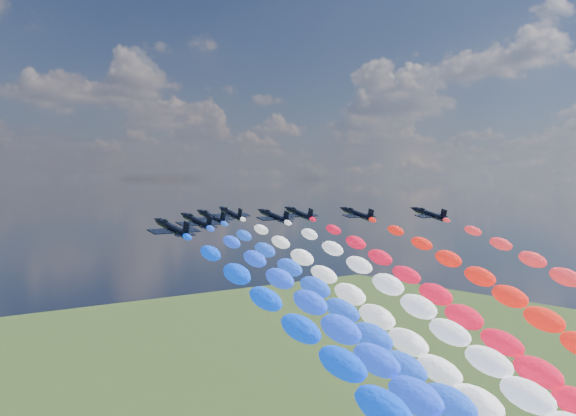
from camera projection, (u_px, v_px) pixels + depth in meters
jet_0 at (172, 228)px, 109.70m from camera, size 9.42×12.43×5.10m
jet_1 at (197, 221)px, 127.84m from camera, size 9.31×12.35×5.10m
trail_1 at (396, 403)px, 88.44m from camera, size 5.96×98.64×46.67m
jet_2 at (212, 217)px, 141.64m from camera, size 9.15×12.24×5.10m
trail_2 at (389, 373)px, 102.24m from camera, size 5.96×98.64×46.67m
jet_3 at (274, 216)px, 144.77m from camera, size 9.13×12.22×5.10m
trail_3 at (470, 367)px, 105.37m from camera, size 5.96×98.64×46.67m
jet_4 at (231, 213)px, 157.24m from camera, size 9.26×12.32×5.10m
trail_4 at (391, 347)px, 117.85m from camera, size 5.96×98.64×46.67m
jet_5 at (299, 213)px, 156.99m from camera, size 8.71×11.92×5.10m
trail_5 at (483, 348)px, 117.59m from camera, size 5.96×98.64×46.67m
jet_6 at (358, 214)px, 154.61m from camera, size 9.20×12.28×5.10m
trail_6 at (565, 351)px, 115.21m from camera, size 5.96×98.64×46.67m
jet_7 at (429, 214)px, 153.83m from camera, size 8.75×11.95×5.10m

